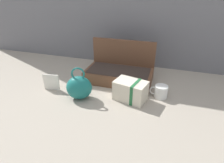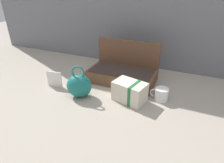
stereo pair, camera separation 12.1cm
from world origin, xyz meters
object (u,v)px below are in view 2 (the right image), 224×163
(teal_pouch_handbag, at_px, (79,86))
(cream_toiletry_bag, at_px, (130,92))
(info_card_left, at_px, (55,79))
(coffee_mug, at_px, (161,94))
(open_suitcase, at_px, (123,72))

(teal_pouch_handbag, xyz_separation_m, cream_toiletry_bag, (0.32, 0.09, -0.02))
(cream_toiletry_bag, bearing_deg, info_card_left, -175.77)
(info_card_left, bearing_deg, teal_pouch_handbag, -19.55)
(cream_toiletry_bag, bearing_deg, coffee_mug, 25.28)
(cream_toiletry_bag, bearing_deg, teal_pouch_handbag, -165.14)
(cream_toiletry_bag, height_order, coffee_mug, cream_toiletry_bag)
(open_suitcase, distance_m, info_card_left, 0.51)
(open_suitcase, xyz_separation_m, cream_toiletry_bag, (0.14, -0.25, -0.00))
(open_suitcase, relative_size, teal_pouch_handbag, 2.26)
(info_card_left, bearing_deg, cream_toiletry_bag, -4.84)
(open_suitcase, xyz_separation_m, teal_pouch_handbag, (-0.18, -0.34, 0.01))
(open_suitcase, height_order, coffee_mug, open_suitcase)
(teal_pouch_handbag, bearing_deg, info_card_left, 169.52)
(open_suitcase, distance_m, cream_toiletry_bag, 0.29)
(cream_toiletry_bag, relative_size, coffee_mug, 1.88)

